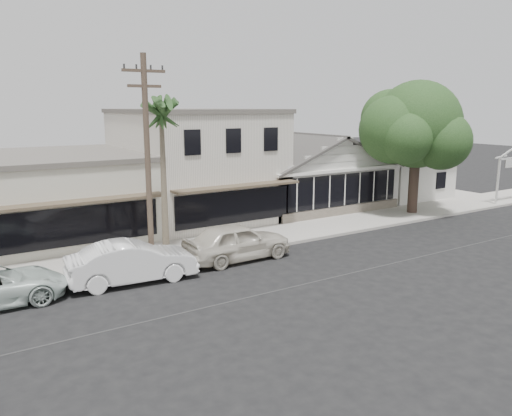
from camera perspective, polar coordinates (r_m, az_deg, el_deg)
ground at (r=23.03m, az=14.84°, el=-6.27°), size 140.00×140.00×0.00m
sidewalk_north at (r=24.03m, az=-10.85°, el=-5.15°), size 90.00×3.50×0.15m
corner_shop at (r=34.82m, az=5.65°, el=4.43°), size 10.40×8.60×5.10m
side_cottage at (r=39.85m, az=15.85°, el=3.32°), size 6.00×6.00×3.00m
row_building_near at (r=31.43m, az=-7.14°, el=4.80°), size 8.00×10.00×6.50m
row_building_midnear at (r=28.98m, az=-23.38°, el=1.06°), size 10.00×10.00×4.20m
utility_pole at (r=21.35m, az=-12.29°, el=5.62°), size 1.80×0.24×9.00m
car_0 at (r=22.73m, az=-2.17°, el=-3.86°), size 5.08×2.11×1.72m
car_1 at (r=20.52m, az=-13.96°, el=-6.00°), size 5.16×2.16×1.66m
shade_tree at (r=33.42m, az=17.53°, el=8.82°), size 7.68×6.95×8.53m
palm_east at (r=22.60m, az=-10.79°, el=10.55°), size 2.78×2.78×7.67m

